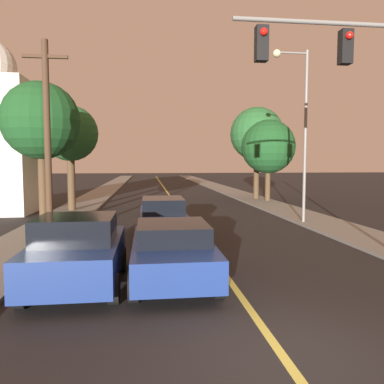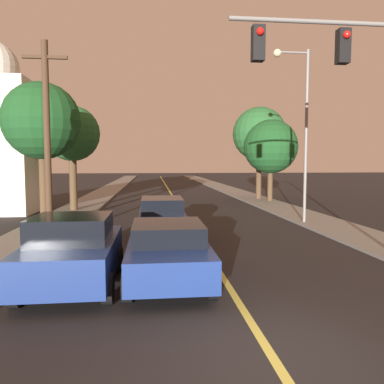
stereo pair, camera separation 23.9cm
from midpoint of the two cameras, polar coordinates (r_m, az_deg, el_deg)
The scene contains 14 objects.
ground_plane at distance 6.19m, azimuth 12.72°, elevation -23.57°, with size 200.00×200.00×0.00m, color black.
road_surface at distance 41.28m, azimuth -4.31°, elevation 0.46°, with size 9.99×80.00×0.01m.
sidewalk_left at distance 41.46m, azimuth -12.97°, elevation 0.45°, with size 2.50×80.00×0.12m.
sidewalk_right at distance 42.02m, azimuth 4.22°, elevation 0.60°, with size 2.50×80.00×0.12m.
car_near_lane_front at distance 9.23m, azimuth -3.79°, elevation -8.84°, with size 2.01×4.26×1.47m.
car_near_lane_second at distance 14.35m, azimuth -4.95°, elevation -3.90°, with size 1.86×4.62×1.58m.
car_outer_lane_front at distance 9.18m, azimuth -17.73°, elevation -8.67°, with size 2.04×3.81×1.69m.
traffic_signal_mast at distance 11.43m, azimuth 23.61°, elevation 14.36°, with size 5.25×0.42×6.73m.
streetlamp_right at distance 18.25m, azimuth 15.55°, elevation 11.27°, with size 1.69×0.36×7.91m.
utility_pole_left at distance 14.86m, azimuth -21.61°, elevation 7.95°, with size 1.60×0.24×7.20m.
tree_left_near at distance 17.88m, azimuth -22.42°, elevation 9.92°, with size 3.37×3.37×6.29m.
tree_left_far at distance 23.08m, azimuth -18.37°, elevation 8.36°, with size 3.22×3.22×6.09m.
tree_right_near at distance 28.03m, azimuth 11.30°, elevation 6.78°, with size 3.93×3.93×5.92m.
tree_right_far at distance 29.51m, azimuth 9.62°, elevation 8.68°, with size 4.08×4.08×7.04m.
Camera 1 is at (-2.00, -5.12, 2.90)m, focal length 35.00 mm.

